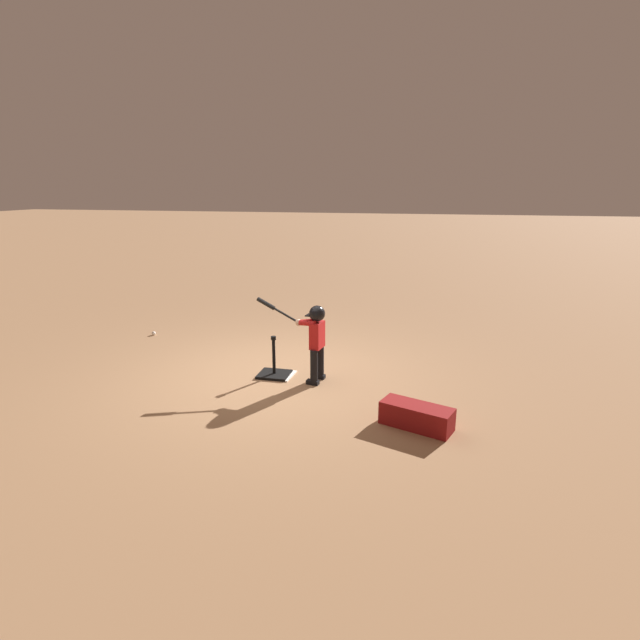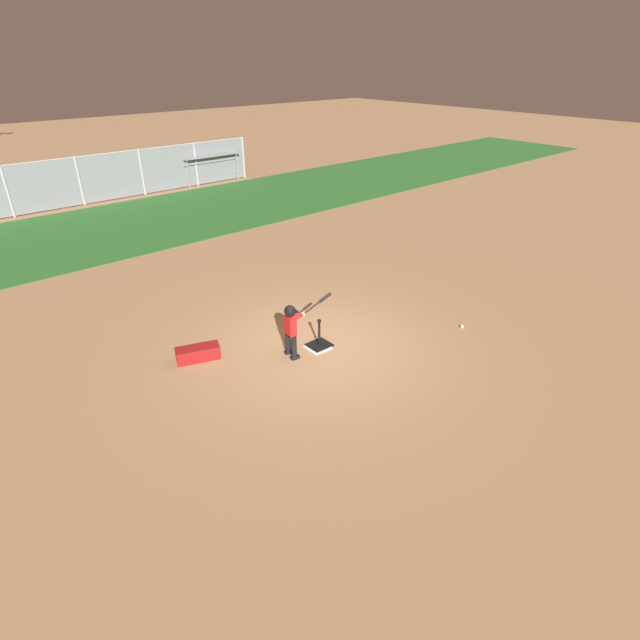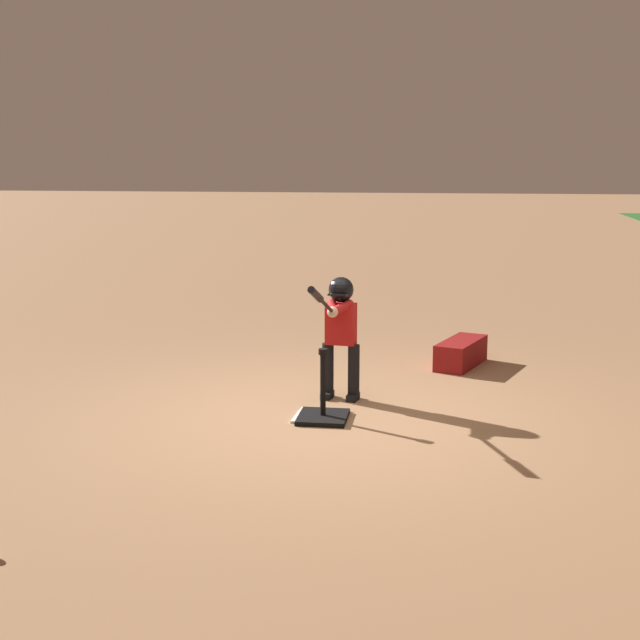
% 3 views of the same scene
% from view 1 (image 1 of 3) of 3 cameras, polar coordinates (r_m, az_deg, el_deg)
% --- Properties ---
extents(ground_plane, '(90.00, 90.00, 0.00)m').
position_cam_1_polar(ground_plane, '(7.55, -5.09, -6.35)').
color(ground_plane, '#99704C').
extents(home_plate, '(0.47, 0.47, 0.02)m').
position_cam_1_polar(home_plate, '(7.56, -4.78, -6.26)').
color(home_plate, white).
rests_on(home_plate, ground_plane).
extents(batting_tee, '(0.46, 0.41, 0.62)m').
position_cam_1_polar(batting_tee, '(7.53, -5.25, -5.82)').
color(batting_tee, black).
rests_on(batting_tee, ground_plane).
extents(batter_child, '(1.06, 0.37, 1.18)m').
position_cam_1_polar(batter_child, '(7.09, -0.63, -1.56)').
color(batter_child, black).
rests_on(batter_child, ground_plane).
extents(baseball, '(0.07, 0.07, 0.07)m').
position_cam_1_polar(baseball, '(10.01, -18.47, -1.45)').
color(baseball, white).
rests_on(baseball, ground_plane).
extents(equipment_bag, '(0.90, 0.59, 0.28)m').
position_cam_1_polar(equipment_bag, '(6.07, 10.97, -10.73)').
color(equipment_bag, maroon).
rests_on(equipment_bag, ground_plane).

